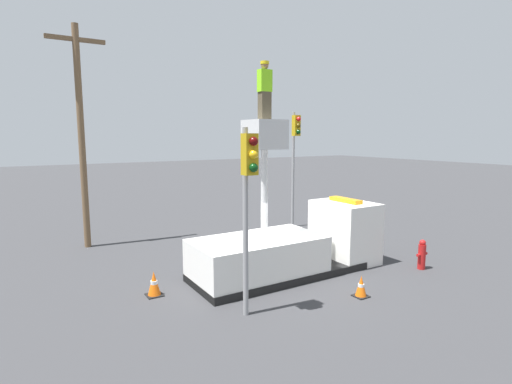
% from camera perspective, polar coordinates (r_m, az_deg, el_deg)
% --- Properties ---
extents(ground_plane, '(120.00, 120.00, 0.00)m').
position_cam_1_polar(ground_plane, '(13.61, 3.30, -11.72)').
color(ground_plane, '#38383A').
extents(bucket_truck, '(6.71, 2.30, 5.08)m').
position_cam_1_polar(bucket_truck, '(13.61, 5.07, -7.65)').
color(bucket_truck, black).
rests_on(bucket_truck, ground).
extents(worker, '(0.40, 0.26, 1.75)m').
position_cam_1_polar(worker, '(12.55, 1.24, 14.28)').
color(worker, brown).
rests_on(worker, bucket_truck).
extents(traffic_light_pole, '(0.34, 0.57, 4.81)m').
position_cam_1_polar(traffic_light_pole, '(9.75, -1.10, 1.04)').
color(traffic_light_pole, gray).
rests_on(traffic_light_pole, ground).
extents(traffic_light_across, '(0.34, 0.57, 5.74)m').
position_cam_1_polar(traffic_light_across, '(19.91, 5.59, 6.42)').
color(traffic_light_across, gray).
rests_on(traffic_light_across, ground).
extents(fire_hydrant, '(0.50, 0.26, 1.05)m').
position_cam_1_polar(fire_hydrant, '(15.13, 22.61, -8.26)').
color(fire_hydrant, red).
rests_on(fire_hydrant, ground).
extents(traffic_cone_rear, '(0.46, 0.46, 0.72)m').
position_cam_1_polar(traffic_cone_rear, '(12.20, -14.36, -12.62)').
color(traffic_cone_rear, black).
rests_on(traffic_cone_rear, ground).
extents(traffic_cone_curbside, '(0.40, 0.40, 0.62)m').
position_cam_1_polar(traffic_cone_curbside, '(12.17, 14.78, -12.96)').
color(traffic_cone_curbside, black).
rests_on(traffic_cone_curbside, ground).
extents(utility_pole, '(2.20, 0.26, 8.92)m').
position_cam_1_polar(utility_pole, '(17.66, -23.71, 7.99)').
color(utility_pole, brown).
rests_on(utility_pole, ground).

